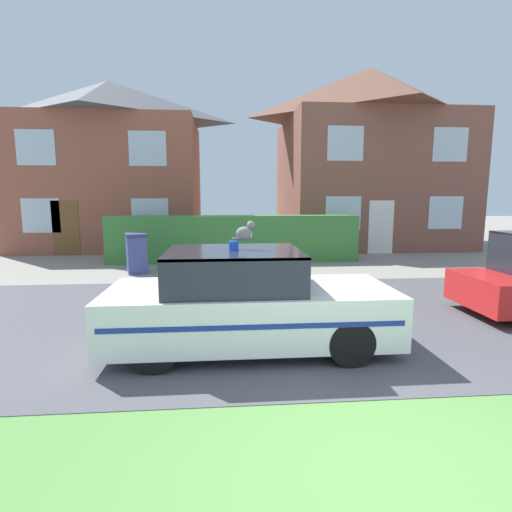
% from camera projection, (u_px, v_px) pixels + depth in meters
% --- Properties ---
extents(ground_plane, '(80.00, 80.00, 0.00)m').
position_uv_depth(ground_plane, '(390.00, 477.00, 3.27)').
color(ground_plane, gray).
extents(road_strip, '(28.00, 6.40, 0.01)m').
position_uv_depth(road_strip, '(294.00, 316.00, 7.60)').
color(road_strip, '#4C4C51').
rests_on(road_strip, ground).
extents(lawn_verge, '(28.00, 2.51, 0.01)m').
position_uv_depth(lawn_verge, '(393.00, 481.00, 3.21)').
color(lawn_verge, '#568C42').
rests_on(lawn_verge, ground).
extents(garden_hedge, '(8.63, 0.65, 1.61)m').
position_uv_depth(garden_hedge, '(234.00, 239.00, 13.80)').
color(garden_hedge, '#3D7F38').
rests_on(garden_hedge, ground).
extents(police_car, '(4.20, 1.77, 1.62)m').
position_uv_depth(police_car, '(246.00, 302.00, 5.94)').
color(police_car, black).
rests_on(police_car, road_strip).
extents(cat, '(0.34, 0.20, 0.30)m').
position_uv_depth(cat, '(245.00, 232.00, 5.84)').
color(cat, gray).
rests_on(cat, police_car).
extents(house_left, '(7.77, 5.67, 7.18)m').
position_uv_depth(house_left, '(112.00, 164.00, 17.64)').
color(house_left, '#93513D').
rests_on(house_left, ground).
extents(house_right, '(7.98, 6.99, 8.05)m').
position_uv_depth(house_right, '(367.00, 156.00, 18.64)').
color(house_right, brown).
rests_on(house_right, ground).
extents(wheelie_bin, '(0.75, 0.83, 1.18)m').
position_uv_depth(wheelie_bin, '(136.00, 253.00, 11.84)').
color(wheelie_bin, '#474C8C').
rests_on(wheelie_bin, ground).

